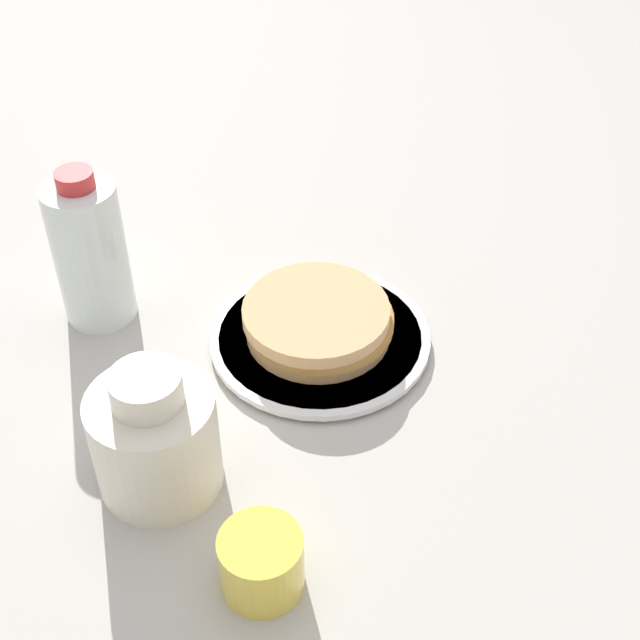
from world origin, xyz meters
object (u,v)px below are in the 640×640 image
(juice_glass, at_px, (261,563))
(water_bottle_near, at_px, (90,252))
(pancake_stack, at_px, (318,321))
(cream_jug, at_px, (155,438))
(plate, at_px, (320,338))

(juice_glass, relative_size, water_bottle_near, 0.38)
(pancake_stack, height_order, water_bottle_near, water_bottle_near)
(cream_jug, xyz_separation_m, water_bottle_near, (0.21, -0.15, 0.03))
(plate, relative_size, juice_glass, 3.38)
(plate, distance_m, juice_glass, 0.30)
(plate, distance_m, cream_jug, 0.24)
(plate, height_order, cream_jug, cream_jug)
(juice_glass, xyz_separation_m, water_bottle_near, (0.34, -0.19, 0.06))
(cream_jug, bearing_deg, plate, -97.05)
(pancake_stack, relative_size, water_bottle_near, 0.89)
(pancake_stack, distance_m, juice_glass, 0.29)
(juice_glass, bearing_deg, cream_jug, -16.75)
(pancake_stack, bearing_deg, juice_glass, 112.33)
(water_bottle_near, bearing_deg, cream_jug, 143.93)
(plate, distance_m, pancake_stack, 0.03)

